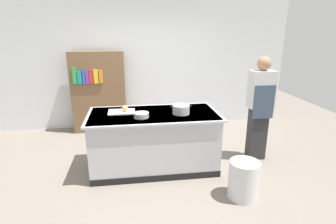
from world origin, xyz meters
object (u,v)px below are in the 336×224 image
object	(u,v)px
stock_pot	(181,109)
bookshelf	(99,92)
onion	(125,108)
person_chef	(260,107)
mixing_bowl	(141,115)
trash_bin	(244,180)

from	to	relation	value
stock_pot	bookshelf	bearing A→B (deg)	126.90
onion	stock_pot	distance (m)	0.86
onion	person_chef	world-z (taller)	person_chef
bookshelf	person_chef	bearing A→B (deg)	-32.13
onion	person_chef	xyz separation A→B (m)	(2.17, -0.03, -0.05)
onion	bookshelf	size ratio (longest dim) A/B	0.05
stock_pot	bookshelf	size ratio (longest dim) A/B	0.19
mixing_bowl	person_chef	distance (m)	1.95
stock_pot	trash_bin	bearing A→B (deg)	-53.91
stock_pot	trash_bin	xyz separation A→B (m)	(0.66, -0.91, -0.71)
stock_pot	mixing_bowl	xyz separation A→B (m)	(-0.60, -0.09, -0.03)
person_chef	trash_bin	bearing A→B (deg)	151.55
stock_pot	person_chef	size ratio (longest dim) A/B	0.19
stock_pot	bookshelf	distance (m)	2.34
mixing_bowl	bookshelf	distance (m)	2.13
trash_bin	person_chef	bearing A→B (deg)	57.54
bookshelf	onion	bearing A→B (deg)	-71.38
trash_bin	bookshelf	world-z (taller)	bookshelf
trash_bin	person_chef	xyz separation A→B (m)	(0.67, 1.06, 0.66)
trash_bin	person_chef	distance (m)	1.42
mixing_bowl	bookshelf	size ratio (longest dim) A/B	0.13
mixing_bowl	person_chef	xyz separation A→B (m)	(1.93, 0.25, -0.02)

